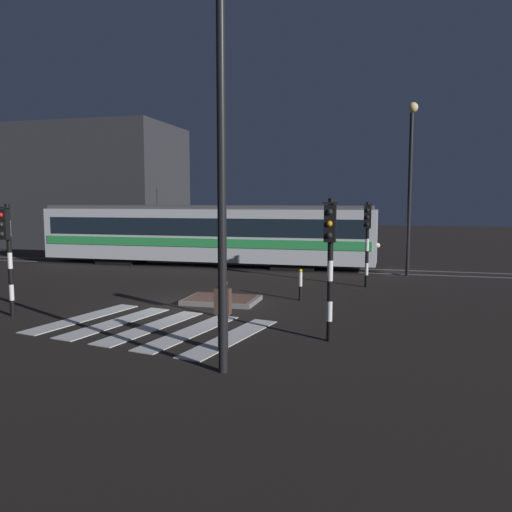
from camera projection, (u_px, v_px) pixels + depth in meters
name	position (u px, v px, depth m)	size (l,w,h in m)	color
ground_plane	(193.00, 306.00, 17.15)	(120.00, 120.00, 0.00)	black
rail_near	(262.00, 269.00, 26.15)	(80.00, 0.12, 0.03)	#59595E
rail_far	(268.00, 266.00, 27.53)	(80.00, 0.12, 0.03)	#59595E
crosswalk_zebra	(152.00, 327.00, 14.18)	(6.40, 5.18, 0.02)	silver
traffic_island	(222.00, 300.00, 17.66)	(2.45, 1.79, 0.18)	slate
traffic_light_corner_far_right	(367.00, 231.00, 20.52)	(0.36, 0.42, 3.44)	black
traffic_light_corner_near_left	(7.00, 243.00, 15.26)	(0.36, 0.42, 3.39)	black
traffic_light_corner_near_right	(330.00, 248.00, 12.47)	(0.36, 0.42, 3.54)	black
street_lamp_trackside_right	(411.00, 170.00, 23.29)	(0.44, 1.21, 7.75)	black
street_lamp_near_kerb	(217.00, 134.00, 9.74)	(0.44, 1.21, 7.53)	black
tram	(204.00, 233.00, 27.50)	(18.16, 2.58, 4.15)	silver
pedestrian_waiting_at_kerb	(223.00, 314.00, 11.82)	(0.36, 0.24, 1.71)	black
bollard_island_edge	(300.00, 285.00, 17.99)	(0.12, 0.12, 1.11)	black
building_backdrop	(81.00, 187.00, 40.00)	(14.96, 8.00, 9.10)	#2D2D33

